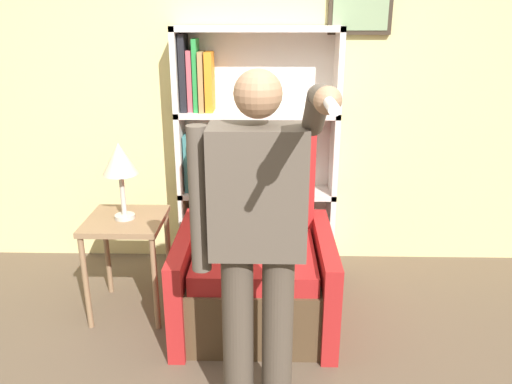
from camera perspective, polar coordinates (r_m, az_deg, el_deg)
name	(u,v)px	position (r m, az deg, el deg)	size (l,w,h in m)	color
wall_back	(244,87)	(3.87, -1.41, 11.96)	(8.00, 0.11, 2.80)	#DBCC84
bookcase	(241,155)	(3.81, -1.72, 4.27)	(1.20, 0.28, 1.85)	silver
armchair	(255,266)	(3.30, -0.11, -8.44)	(0.99, 0.92, 1.20)	#4C3823
person_standing	(257,237)	(2.23, 0.13, -5.14)	(0.57, 0.78, 1.72)	#473D33
side_table	(126,234)	(3.38, -14.58, -4.64)	(0.50, 0.50, 0.68)	#846647
table_lamp	(120,162)	(3.22, -15.32, 3.34)	(0.22, 0.22, 0.50)	#B7B2A8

